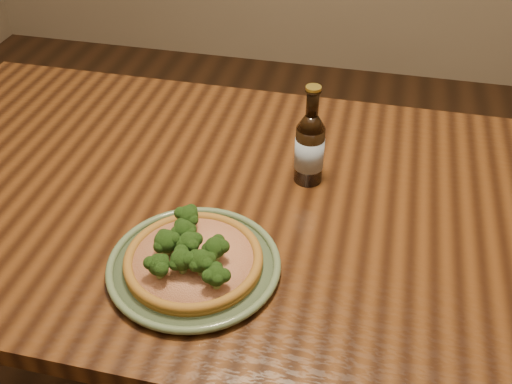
% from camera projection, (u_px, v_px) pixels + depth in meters
% --- Properties ---
extents(table, '(1.60, 0.90, 0.75)m').
position_uv_depth(table, '(235.00, 231.00, 1.28)').
color(table, '#4B2710').
rests_on(table, ground).
extents(plate, '(0.31, 0.31, 0.02)m').
position_uv_depth(plate, '(194.00, 265.00, 1.05)').
color(plate, '#596C4A').
rests_on(plate, table).
extents(pizza, '(0.24, 0.24, 0.07)m').
position_uv_depth(pizza, '(192.00, 258.00, 1.04)').
color(pizza, '#996722').
rests_on(pizza, plate).
extents(beer_bottle, '(0.06, 0.06, 0.22)m').
position_uv_depth(beer_bottle, '(310.00, 147.00, 1.22)').
color(beer_bottle, black).
rests_on(beer_bottle, table).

